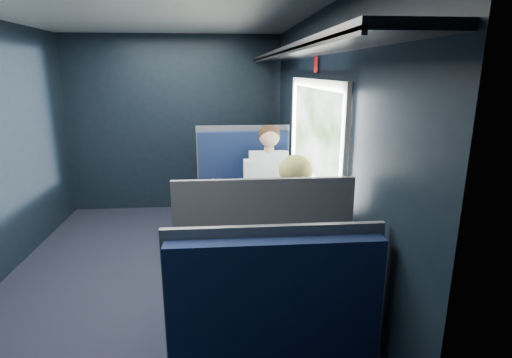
{
  "coord_description": "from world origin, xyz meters",
  "views": [
    {
      "loc": [
        0.62,
        -3.28,
        1.84
      ],
      "look_at": [
        0.9,
        0.0,
        0.95
      ],
      "focal_mm": 28.0,
      "sensor_mm": 36.0,
      "label": 1
    }
  ],
  "objects": [
    {
      "name": "ground",
      "position": [
        0.0,
        0.0,
        -0.01
      ],
      "size": [
        2.8,
        4.2,
        0.01
      ],
      "primitive_type": "cube",
      "color": "black"
    },
    {
      "name": "room_shell",
      "position": [
        0.02,
        0.0,
        1.48
      ],
      "size": [
        3.0,
        4.4,
        2.4
      ],
      "color": "black",
      "rests_on": "ground"
    },
    {
      "name": "table",
      "position": [
        1.03,
        0.0,
        0.66
      ],
      "size": [
        0.62,
        1.0,
        0.74
      ],
      "color": "#54565E",
      "rests_on": "ground"
    },
    {
      "name": "seat_bay_near",
      "position": [
        0.84,
        0.87,
        0.42
      ],
      "size": [
        1.04,
        0.62,
        1.26
      ],
      "color": "#0D173A",
      "rests_on": "ground"
    },
    {
      "name": "seat_bay_far",
      "position": [
        0.85,
        -0.87,
        0.41
      ],
      "size": [
        1.04,
        0.62,
        1.26
      ],
      "color": "#0D173A",
      "rests_on": "ground"
    },
    {
      "name": "seat_row_front",
      "position": [
        0.85,
        1.8,
        0.41
      ],
      "size": [
        1.04,
        0.51,
        1.16
      ],
      "color": "#0D173A",
      "rests_on": "ground"
    },
    {
      "name": "man",
      "position": [
        1.1,
        0.7,
        0.72
      ],
      "size": [
        0.53,
        0.56,
        1.32
      ],
      "color": "black",
      "rests_on": "ground"
    },
    {
      "name": "woman",
      "position": [
        1.1,
        -0.71,
        0.73
      ],
      "size": [
        0.53,
        0.56,
        1.32
      ],
      "color": "black",
      "rests_on": "ground"
    },
    {
      "name": "papers",
      "position": [
        1.09,
        0.1,
        0.74
      ],
      "size": [
        0.57,
        0.8,
        0.01
      ],
      "primitive_type": "cube",
      "rotation": [
        0.0,
        0.0,
        -0.03
      ],
      "color": "white",
      "rests_on": "table"
    },
    {
      "name": "laptop",
      "position": [
        1.34,
        0.02,
        0.81
      ],
      "size": [
        0.27,
        0.35,
        0.25
      ],
      "color": "silver",
      "rests_on": "table"
    },
    {
      "name": "bottle_small",
      "position": [
        1.33,
        0.23,
        0.85
      ],
      "size": [
        0.07,
        0.07,
        0.24
      ],
      "color": "silver",
      "rests_on": "table"
    },
    {
      "name": "cup",
      "position": [
        1.33,
        0.35,
        0.79
      ],
      "size": [
        0.08,
        0.08,
        0.1
      ],
      "primitive_type": "cylinder",
      "color": "white",
      "rests_on": "table"
    }
  ]
}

